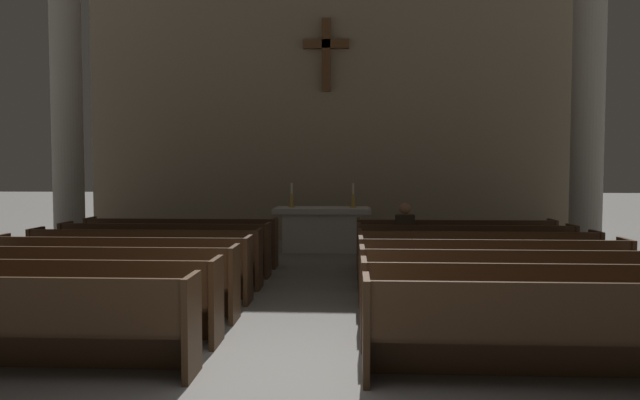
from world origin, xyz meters
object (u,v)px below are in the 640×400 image
at_px(pew_left_row_6, 166,249).
at_px(lone_worshipper, 404,239).
at_px(pew_left_row_3, 92,282).
at_px(pew_right_row_2, 537,306).
at_px(column_right_second, 589,83).
at_px(candlestick_right, 353,200).
at_px(pew_left_row_7, 182,242).
at_px(altar, 322,228).
at_px(pew_right_row_6, 465,252).
at_px(pew_left_row_2, 52,300).
at_px(pew_right_row_3, 511,287).
at_px(column_left_second, 66,86).
at_px(pew_right_row_7, 455,244).
at_px(candlestick_left, 292,200).
at_px(pew_left_row_5, 146,258).
at_px(pew_left_row_4, 122,269).
at_px(pew_right_row_4, 492,272).
at_px(pew_right_row_5, 477,261).
at_px(pew_right_row_1, 572,332).

relative_size(pew_left_row_6, lone_worshipper, 2.78).
distance_m(pew_left_row_3, pew_right_row_2, 5.30).
bearing_deg(column_right_second, candlestick_right, 175.92).
distance_m(pew_left_row_6, pew_left_row_7, 1.00).
bearing_deg(altar, column_right_second, -3.59).
height_order(pew_left_row_7, pew_right_row_6, same).
xyz_separation_m(pew_left_row_2, pew_right_row_3, (5.20, 1.00, 0.00)).
relative_size(pew_right_row_6, column_left_second, 0.48).
bearing_deg(column_left_second, pew_right_row_7, -12.95).
bearing_deg(column_right_second, lone_worshipper, -145.28).
distance_m(pew_right_row_7, candlestick_left, 4.07).
xyz_separation_m(pew_right_row_7, candlestick_left, (-3.30, 2.28, 0.70)).
xyz_separation_m(pew_left_row_5, pew_left_row_7, (0.00, 2.00, 0.00)).
relative_size(column_left_second, candlestick_right, 13.81).
xyz_separation_m(pew_left_row_3, pew_right_row_7, (5.20, 4.00, 0.00)).
height_order(column_right_second, candlestick_left, column_right_second).
distance_m(pew_left_row_4, pew_left_row_7, 3.00).
xyz_separation_m(pew_right_row_6, lone_worshipper, (-1.03, 0.04, 0.22)).
xyz_separation_m(pew_left_row_7, candlestick_right, (3.30, 2.28, 0.70)).
xyz_separation_m(pew_right_row_3, column_right_second, (3.13, 5.92, 3.25)).
xyz_separation_m(pew_left_row_4, pew_right_row_3, (5.20, -1.00, 0.00)).
height_order(pew_left_row_2, pew_right_row_6, same).
bearing_deg(pew_left_row_7, pew_right_row_4, -29.98).
bearing_deg(altar, candlestick_left, 180.00).
xyz_separation_m(pew_right_row_2, pew_right_row_5, (0.00, 3.00, 0.00)).
xyz_separation_m(pew_left_row_4, pew_left_row_5, (0.00, 1.00, 0.00)).
bearing_deg(pew_left_row_6, pew_left_row_2, -90.00).
relative_size(pew_left_row_6, pew_right_row_6, 1.00).
distance_m(pew_left_row_7, candlestick_left, 3.05).
relative_size(pew_left_row_3, pew_right_row_2, 1.00).
bearing_deg(pew_right_row_2, pew_right_row_3, 90.00).
bearing_deg(pew_left_row_3, candlestick_right, 62.26).
xyz_separation_m(candlestick_left, lone_worshipper, (2.28, -3.24, -0.49)).
bearing_deg(pew_right_row_5, lone_worshipper, 134.63).
height_order(column_right_second, candlestick_right, column_right_second).
bearing_deg(pew_left_row_3, pew_left_row_7, 90.00).
height_order(column_left_second, altar, column_left_second).
distance_m(pew_left_row_5, lone_worshipper, 4.31).
bearing_deg(pew_left_row_7, pew_right_row_5, -21.03).
height_order(pew_left_row_6, pew_right_row_4, same).
bearing_deg(pew_left_row_2, candlestick_left, 75.35).
relative_size(pew_left_row_5, pew_right_row_1, 1.00).
bearing_deg(pew_left_row_7, candlestick_right, 34.57).
bearing_deg(pew_left_row_5, pew_left_row_3, -90.00).
distance_m(pew_left_row_6, pew_right_row_7, 5.30).
xyz_separation_m(pew_right_row_6, altar, (-2.60, 3.28, 0.06)).
bearing_deg(column_right_second, pew_right_row_6, -137.00).
xyz_separation_m(pew_left_row_2, pew_left_row_4, (0.00, 2.00, 0.00)).
distance_m(pew_right_row_4, column_left_second, 10.21).
xyz_separation_m(pew_left_row_2, pew_right_row_4, (5.20, 2.00, 0.00)).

